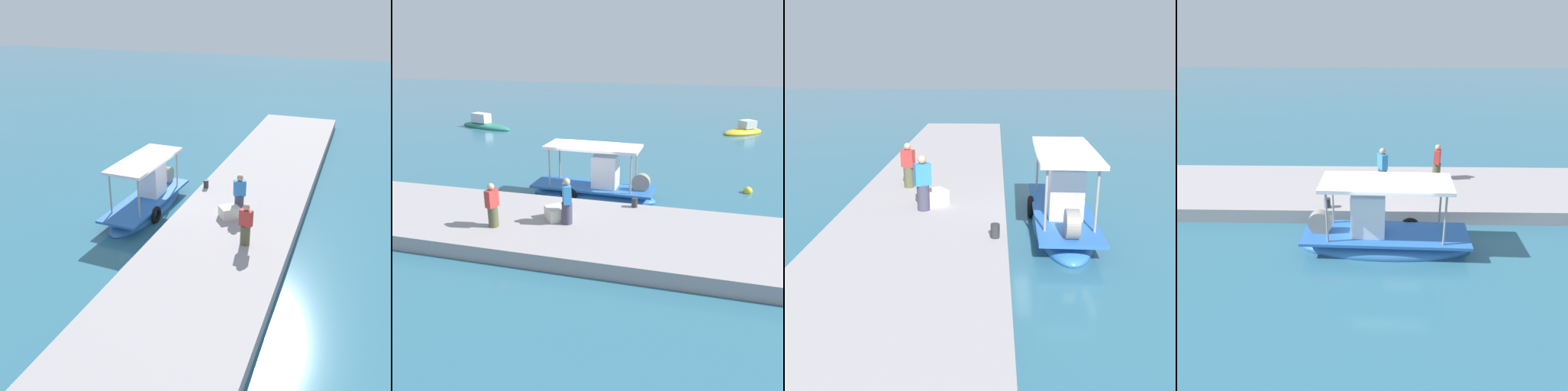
{
  "view_description": "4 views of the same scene",
  "coord_description": "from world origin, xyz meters",
  "views": [
    {
      "loc": [
        -16.44,
        -8.44,
        8.89
      ],
      "look_at": [
        0.55,
        -2.07,
        0.91
      ],
      "focal_mm": 41.56,
      "sensor_mm": 36.0,
      "label": 1
    },
    {
      "loc": [
        4.46,
        -16.94,
        6.61
      ],
      "look_at": [
        0.69,
        -2.78,
        1.18
      ],
      "focal_mm": 37.25,
      "sensor_mm": 36.0,
      "label": 2
    },
    {
      "loc": [
        13.09,
        -1.97,
        5.09
      ],
      "look_at": [
        -0.0,
        -2.39,
        0.94
      ],
      "focal_mm": 40.55,
      "sensor_mm": 36.0,
      "label": 3
    },
    {
      "loc": [
        0.35,
        11.62,
        7.05
      ],
      "look_at": [
        0.66,
        -2.13,
        0.97
      ],
      "focal_mm": 35.74,
      "sensor_mm": 36.0,
      "label": 4
    }
  ],
  "objects": [
    {
      "name": "ground_plane",
      "position": [
        0.0,
        0.0,
        0.0
      ],
      "size": [
        120.0,
        120.0,
        0.0
      ],
      "primitive_type": "plane",
      "color": "#30677E"
    },
    {
      "name": "dock_quay",
      "position": [
        0.0,
        -4.13,
        0.28
      ],
      "size": [
        36.0,
        5.05,
        0.55
      ],
      "primitive_type": "cube",
      "color": "#9F9798",
      "rests_on": "ground_plane"
    },
    {
      "name": "fisherman_near_bollard",
      "position": [
        -2.18,
        -5.04,
        1.28
      ],
      "size": [
        0.45,
        0.51,
        1.62
      ],
      "color": "brown",
      "rests_on": "dock_quay"
    },
    {
      "name": "cargo_crate",
      "position": [
        -0.27,
        -3.88,
        0.79
      ],
      "size": [
        0.97,
        0.99,
        0.47
      ],
      "primitive_type": "cube",
      "rotation": [
        0.0,
        0.0,
        2.25
      ],
      "color": "beige",
      "rests_on": "dock_quay"
    },
    {
      "name": "mooring_bollard",
      "position": [
        2.39,
        -1.92,
        0.74
      ],
      "size": [
        0.24,
        0.24,
        0.38
      ],
      "primitive_type": "cylinder",
      "color": "#2D2D33",
      "rests_on": "dock_quay"
    },
    {
      "name": "fisherman_by_crate",
      "position": [
        0.28,
        -4.13,
        1.33
      ],
      "size": [
        0.51,
        0.56,
        1.72
      ],
      "color": "#403E53",
      "rests_on": "dock_quay"
    },
    {
      "name": "main_fishing_boat",
      "position": [
        0.28,
        0.12,
        0.45
      ],
      "size": [
        5.84,
        1.94,
        2.81
      ],
      "color": "#3474BB",
      "rests_on": "ground_plane"
    }
  ]
}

